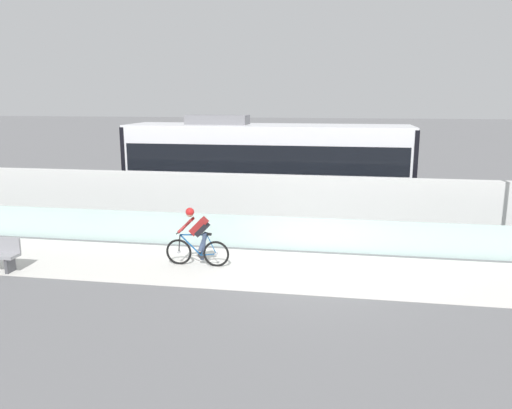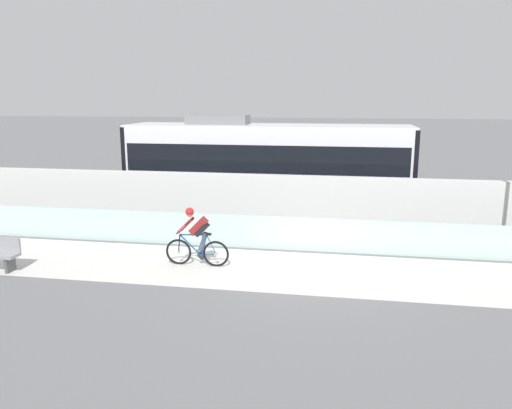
% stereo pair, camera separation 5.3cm
% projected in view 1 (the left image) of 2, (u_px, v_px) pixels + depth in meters
% --- Properties ---
extents(ground_plane, '(200.00, 200.00, 0.00)m').
position_uv_depth(ground_plane, '(308.00, 272.00, 13.13)').
color(ground_plane, slate).
extents(bike_path_deck, '(32.00, 3.20, 0.01)m').
position_uv_depth(bike_path_deck, '(308.00, 272.00, 13.13)').
color(bike_path_deck, silver).
rests_on(bike_path_deck, ground).
extents(glass_parapet, '(32.00, 0.05, 1.02)m').
position_uv_depth(glass_parapet, '(313.00, 235.00, 14.81)').
color(glass_parapet, '#ADC6C1').
rests_on(glass_parapet, ground).
extents(concrete_barrier_wall, '(32.00, 0.36, 1.97)m').
position_uv_depth(concrete_barrier_wall, '(316.00, 206.00, 16.44)').
color(concrete_barrier_wall, silver).
rests_on(concrete_barrier_wall, ground).
extents(tram_rail_near, '(32.00, 0.08, 0.01)m').
position_uv_depth(tram_rail_near, '(319.00, 218.00, 19.04)').
color(tram_rail_near, '#595654').
rests_on(tram_rail_near, ground).
extents(tram_rail_far, '(32.00, 0.08, 0.01)m').
position_uv_depth(tram_rail_far, '(321.00, 209.00, 20.43)').
color(tram_rail_far, '#595654').
rests_on(tram_rail_far, ground).
extents(tram, '(11.06, 2.54, 3.81)m').
position_uv_depth(tram, '(267.00, 165.00, 19.69)').
color(tram, silver).
rests_on(tram, ground).
extents(cyclist_on_bike, '(1.77, 0.58, 1.61)m').
position_uv_depth(cyclist_on_bike, '(197.00, 238.00, 13.46)').
color(cyclist_on_bike, black).
rests_on(cyclist_on_bike, ground).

